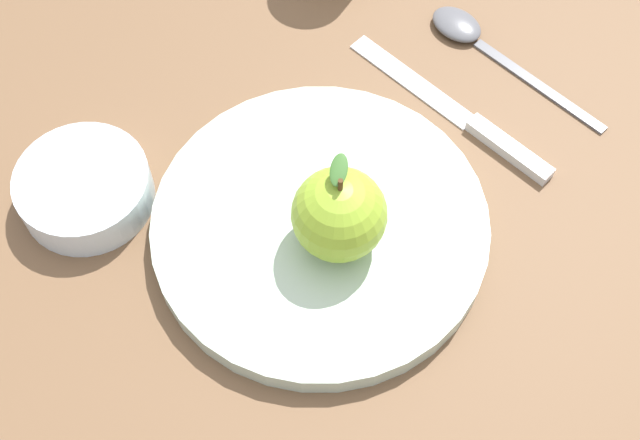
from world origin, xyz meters
The scene contains 6 objects.
ground_plane centered at (0.00, 0.00, 0.00)m, with size 2.40×2.40×0.00m, color brown.
dinner_plate centered at (-0.02, 0.02, 0.01)m, with size 0.26×0.26×0.02m.
apple centered at (-0.03, 0.01, 0.05)m, with size 0.07×0.07×0.08m.
side_bowl centered at (0.03, 0.20, 0.02)m, with size 0.10×0.10×0.03m.
knife centered at (0.08, -0.11, 0.00)m, with size 0.17×0.15×0.01m.
spoon centered at (0.16, -0.13, 0.01)m, with size 0.16×0.13×0.01m.
Camera 1 is at (-0.33, 0.05, 0.57)m, focal length 47.59 mm.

